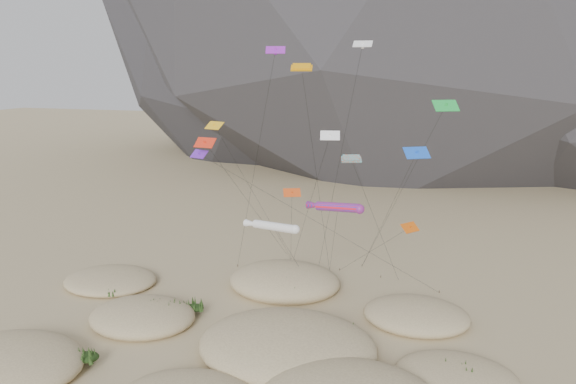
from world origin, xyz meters
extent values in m
plane|color=#CCB789|center=(0.00, 0.00, 0.00)|extent=(500.00, 500.00, 0.00)
ellipsoid|color=#2B2B30|center=(-37.00, 123.00, 44.00)|extent=(136.20, 127.83, 116.00)
ellipsoid|color=#CCB789|center=(-19.69, -7.46, 0.73)|extent=(13.63, 11.59, 3.23)
ellipsoid|color=#CCB789|center=(-13.70, 4.51, 0.64)|extent=(11.15, 9.47, 2.85)
ellipsoid|color=#CCB789|center=(2.59, 2.55, 0.91)|extent=(16.58, 14.09, 4.06)
ellipsoid|color=#CCB789|center=(17.49, 2.38, 0.44)|extent=(10.38, 8.82, 1.95)
ellipsoid|color=#CCB789|center=(-2.48, 17.69, 0.84)|extent=(13.40, 11.39, 3.73)
ellipsoid|color=#CCB789|center=(13.28, 13.33, 0.60)|extent=(10.98, 9.33, 2.66)
ellipsoid|color=#CCB789|center=(-23.08, 12.59, 0.47)|extent=(11.41, 9.70, 2.08)
ellipsoid|color=black|center=(-17.62, -6.63, 0.90)|extent=(2.96, 2.53, 0.89)
ellipsoid|color=black|center=(-13.76, -4.46, 0.80)|extent=(2.20, 1.88, 0.66)
ellipsoid|color=black|center=(-11.85, 5.69, 0.80)|extent=(2.64, 2.26, 0.79)
ellipsoid|color=black|center=(-9.47, 7.94, 0.70)|extent=(2.05, 1.76, 0.62)
ellipsoid|color=black|center=(3.65, 3.02, 1.10)|extent=(3.66, 3.13, 1.10)
ellipsoid|color=black|center=(6.68, 5.81, 1.00)|extent=(2.98, 2.55, 0.89)
ellipsoid|color=black|center=(0.91, 0.60, 0.90)|extent=(2.28, 1.95, 0.68)
ellipsoid|color=black|center=(17.55, 2.29, 0.60)|extent=(2.17, 1.85, 0.65)
ellipsoid|color=black|center=(-3.01, 16.06, 1.00)|extent=(3.04, 2.60, 0.91)
ellipsoid|color=black|center=(-0.38, 14.52, 0.90)|extent=(2.78, 2.38, 0.83)
ellipsoid|color=black|center=(12.83, 12.84, 0.70)|extent=(2.51, 2.15, 0.75)
ellipsoid|color=black|center=(13.35, 12.19, 0.60)|extent=(2.10, 1.80, 0.63)
ellipsoid|color=black|center=(-21.21, 13.44, 0.50)|extent=(2.38, 2.04, 0.72)
ellipsoid|color=black|center=(-20.99, 9.34, 0.40)|extent=(2.04, 1.74, 0.61)
cylinder|color=#3F2D1E|center=(-2.90, 24.41, 0.15)|extent=(0.08, 0.08, 0.30)
cylinder|color=#3F2D1E|center=(0.47, 21.42, 0.15)|extent=(0.08, 0.08, 0.30)
cylinder|color=#3F2D1E|center=(2.58, 25.32, 0.15)|extent=(0.08, 0.08, 0.30)
cylinder|color=#3F2D1E|center=(5.12, 27.65, 0.15)|extent=(0.08, 0.08, 0.30)
cylinder|color=#3F2D1E|center=(8.06, 24.31, 0.15)|extent=(0.08, 0.08, 0.30)
cylinder|color=#3F2D1E|center=(-3.60, 23.81, 0.15)|extent=(0.08, 0.08, 0.30)
cylinder|color=#3F2D1E|center=(15.27, 21.55, 0.15)|extent=(0.08, 0.08, 0.30)
cylinder|color=#3F2D1E|center=(-10.59, 22.71, 0.15)|extent=(0.08, 0.08, 0.30)
cylinder|color=#FF1A30|center=(4.82, 13.08, 11.62)|extent=(5.27, 2.87, 1.50)
sphere|color=#FF1A30|center=(7.24, 12.10, 11.83)|extent=(1.01, 1.01, 1.01)
cone|color=#FF1A30|center=(2.16, 14.16, 11.36)|extent=(2.33, 1.61, 1.08)
cylinder|color=black|center=(3.11, 18.84, 5.81)|extent=(3.45, 11.55, 11.64)
cylinder|color=silver|center=(-0.13, 7.15, 10.74)|extent=(5.12, 2.76, 1.18)
sphere|color=silver|center=(2.25, 6.16, 10.95)|extent=(0.87, 0.87, 0.87)
cone|color=silver|center=(-2.75, 8.24, 10.49)|extent=(2.23, 1.50, 0.89)
cylinder|color=black|center=(-0.56, 14.39, 5.37)|extent=(0.89, 14.49, 10.76)
cube|color=orange|center=(0.06, 15.75, 25.69)|extent=(2.39, 1.34, 0.68)
cube|color=orange|center=(0.06, 15.75, 25.86)|extent=(2.02, 1.07, 0.66)
cylinder|color=black|center=(0.81, 19.98, 12.84)|extent=(1.54, 8.49, 25.70)
cube|color=red|center=(6.26, 12.19, 16.83)|extent=(2.17, 1.44, 0.57)
cube|color=red|center=(6.26, 12.19, 17.01)|extent=(1.83, 1.17, 0.56)
cylinder|color=black|center=(8.27, 18.19, 8.41)|extent=(4.05, 12.03, 16.84)
cube|color=red|center=(-8.95, 10.73, 18.09)|extent=(2.34, 1.32, 0.96)
cube|color=red|center=(-8.95, 10.73, 17.94)|extent=(0.31, 0.36, 0.74)
cylinder|color=black|center=(-5.93, 17.57, 9.07)|extent=(6.08, 13.71, 18.05)
cube|color=#6221C4|center=(-10.04, 11.49, 16.72)|extent=(2.13, 1.51, 0.79)
cube|color=#6221C4|center=(-10.04, 11.49, 16.57)|extent=(0.30, 0.32, 0.65)
cylinder|color=black|center=(2.62, 16.52, 8.39)|extent=(25.34, 10.08, 16.69)
cube|color=#D14413|center=(1.08, 8.97, 13.80)|extent=(1.88, 1.44, 0.70)
cube|color=#D14413|center=(1.08, 8.97, 13.65)|extent=(0.28, 0.30, 0.57)
cylinder|color=black|center=(-1.26, 16.39, 6.92)|extent=(4.71, 14.86, 13.77)
cube|color=purple|center=(-2.40, 14.47, 27.52)|extent=(2.23, 1.55, 0.79)
cube|color=purple|center=(-2.40, 14.47, 27.37)|extent=(0.30, 0.30, 0.69)
cylinder|color=black|center=(-6.49, 18.59, 13.78)|extent=(8.23, 8.26, 27.48)
cube|color=white|center=(6.67, 14.44, 28.03)|extent=(1.92, 1.11, 0.66)
cube|color=white|center=(6.67, 14.44, 27.88)|extent=(0.23, 0.19, 0.65)
cylinder|color=black|center=(3.57, 17.93, 14.04)|extent=(6.23, 7.01, 27.98)
cube|color=#D6530B|center=(12.39, 10.98, 10.66)|extent=(1.84, 2.01, 0.76)
cube|color=#D6530B|center=(12.39, 10.98, 10.51)|extent=(0.34, 0.33, 0.62)
cylinder|color=black|center=(7.48, 18.15, 5.36)|extent=(9.84, 14.36, 10.63)
cube|color=green|center=(14.89, 15.57, 22.09)|extent=(2.79, 2.22, 1.06)
cube|color=green|center=(14.89, 15.57, 21.94)|extent=(0.43, 0.45, 0.84)
cylinder|color=black|center=(10.00, 21.61, 11.07)|extent=(9.80, 12.11, 22.05)
cube|color=gold|center=(-9.31, 13.93, 19.55)|extent=(2.27, 1.62, 0.79)
cube|color=gold|center=(-9.31, 13.93, 19.40)|extent=(0.31, 0.30, 0.70)
cylinder|color=black|center=(-6.10, 19.17, 9.80)|extent=(6.44, 10.51, 19.51)
cube|color=blue|center=(12.83, 8.67, 18.31)|extent=(2.55, 2.12, 0.93)
cube|color=blue|center=(12.83, 8.67, 18.16)|extent=(0.39, 0.40, 0.77)
cylinder|color=black|center=(8.97, 18.16, 9.18)|extent=(7.75, 19.00, 18.28)
cube|color=white|center=(3.58, 14.26, 18.88)|extent=(2.17, 1.36, 0.89)
cube|color=white|center=(3.58, 14.26, 18.73)|extent=(0.31, 0.36, 0.66)
cylinder|color=black|center=(-0.01, 19.03, 9.47)|extent=(7.21, 9.58, 18.85)
camera|label=1|loc=(16.57, -42.23, 25.92)|focal=35.00mm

